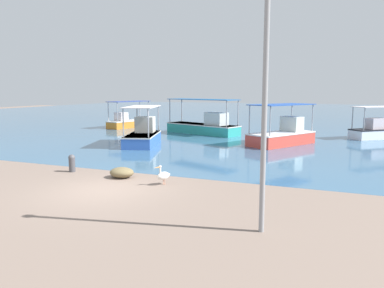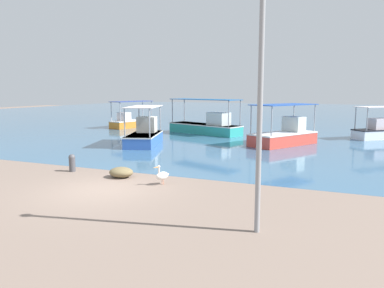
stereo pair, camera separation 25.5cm
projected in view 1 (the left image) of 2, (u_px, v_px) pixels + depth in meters
name	position (u px, v px, depth m)	size (l,w,h in m)	color
ground	(104.00, 190.00, 13.92)	(120.00, 120.00, 0.00)	#7C685C
harbor_water	(286.00, 114.00, 58.01)	(110.00, 90.00, 0.00)	#396284
fishing_boat_near_left	(143.00, 135.00, 25.47)	(3.17, 4.93, 2.60)	#3562BC
fishing_boat_far_right	(282.00, 135.00, 25.42)	(4.24, 5.36, 2.75)	#CC4336
fishing_boat_far_left	(204.00, 126.00, 31.67)	(7.04, 4.09, 2.93)	teal
fishing_boat_center	(128.00, 121.00, 37.07)	(2.70, 5.03, 2.60)	orange
pelican	(163.00, 175.00, 14.68)	(0.49, 0.76, 0.80)	#E0997A
lamp_post	(265.00, 93.00, 9.35)	(0.28, 0.28, 6.50)	gray
mooring_bollard	(72.00, 163.00, 17.00)	(0.30, 0.30, 0.80)	#47474C
net_pile	(122.00, 172.00, 15.90)	(1.05, 0.89, 0.44)	brown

